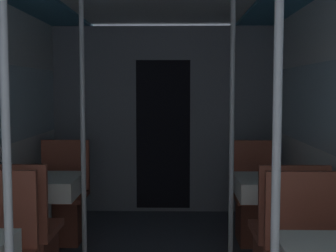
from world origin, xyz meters
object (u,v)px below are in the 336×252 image
(chair_left_near_1, at_px, (23,251))
(support_pole_right_0, at_px, (276,170))
(support_pole_left_0, at_px, (7,169))
(chair_right_far_1, at_px, (259,212))
(support_pole_left_1, at_px, (83,133))
(support_pole_right_1, at_px, (232,133))
(dining_table_right_1, at_px, (271,193))
(dining_table_left_1, at_px, (44,192))
(chair_left_far_1, at_px, (61,211))

(chair_left_near_1, xyz_separation_m, support_pole_right_0, (1.58, -1.18, 0.81))
(support_pole_left_0, relative_size, chair_right_far_1, 2.30)
(support_pole_right_0, bearing_deg, chair_right_far_1, 81.74)
(support_pole_left_1, xyz_separation_m, support_pole_right_1, (1.24, 0.00, 0.00))
(dining_table_right_1, xyz_separation_m, support_pole_right_1, (-0.34, 0.00, 0.50))
(support_pole_right_0, xyz_separation_m, dining_table_right_1, (0.34, 1.75, -0.50))
(support_pole_left_0, relative_size, dining_table_right_1, 3.01)
(chair_left_near_1, bearing_deg, dining_table_right_1, 16.43)
(support_pole_right_0, bearing_deg, dining_table_left_1, 132.07)
(dining_table_right_1, bearing_deg, support_pole_left_0, -132.07)
(support_pole_left_0, xyz_separation_m, support_pole_left_1, (0.00, 1.75, 0.00))
(support_pole_right_1, bearing_deg, support_pole_left_0, -125.40)
(support_pole_left_0, relative_size, support_pole_right_0, 1.00)
(support_pole_left_0, distance_m, dining_table_left_1, 1.85)
(chair_right_far_1, bearing_deg, support_pole_left_1, 19.67)
(dining_table_left_1, xyz_separation_m, support_pole_left_1, (0.34, 0.00, 0.50))
(support_pole_left_0, height_order, dining_table_right_1, support_pole_left_0)
(support_pole_left_1, distance_m, support_pole_right_1, 1.24)
(chair_left_far_1, relative_size, support_pole_right_1, 0.44)
(support_pole_right_0, bearing_deg, support_pole_left_0, 180.00)
(chair_left_near_1, xyz_separation_m, chair_right_far_1, (1.91, 1.13, 0.00))
(dining_table_right_1, bearing_deg, chair_left_far_1, 163.57)
(chair_left_far_1, distance_m, support_pole_right_1, 1.86)
(dining_table_left_1, relative_size, chair_left_far_1, 0.76)
(support_pole_left_0, bearing_deg, chair_left_far_1, 98.26)
(support_pole_left_1, height_order, chair_right_far_1, support_pole_left_1)
(dining_table_left_1, relative_size, support_pole_left_1, 0.33)
(dining_table_left_1, height_order, chair_left_far_1, chair_left_far_1)
(dining_table_right_1, height_order, support_pole_right_1, support_pole_right_1)
(support_pole_left_1, height_order, support_pole_right_1, same)
(dining_table_right_1, xyz_separation_m, chair_right_far_1, (0.00, 0.56, -0.31))
(support_pole_right_0, height_order, support_pole_right_1, same)
(chair_right_far_1, relative_size, support_pole_right_1, 0.44)
(dining_table_right_1, bearing_deg, chair_right_far_1, 90.00)
(chair_left_near_1, relative_size, support_pole_right_0, 0.44)
(support_pole_left_0, xyz_separation_m, chair_left_near_1, (-0.34, 1.18, -0.81))
(chair_left_near_1, height_order, support_pole_right_1, support_pole_right_1)
(dining_table_left_1, bearing_deg, support_pole_left_0, -79.14)
(support_pole_left_0, bearing_deg, dining_table_left_1, 100.86)
(chair_right_far_1, bearing_deg, support_pole_left_0, 55.69)
(dining_table_left_1, xyz_separation_m, chair_right_far_1, (1.91, 0.56, -0.31))
(chair_left_near_1, xyz_separation_m, support_pole_right_1, (1.58, 0.56, 0.81))
(dining_table_right_1, distance_m, chair_right_far_1, 0.64)
(support_pole_left_0, xyz_separation_m, dining_table_left_1, (-0.34, 1.75, -0.50))
(support_pole_left_0, height_order, support_pole_right_0, same)
(chair_left_near_1, distance_m, support_pole_right_1, 1.86)
(support_pole_left_0, relative_size, chair_left_far_1, 2.30)
(support_pole_left_1, distance_m, dining_table_right_1, 1.65)
(support_pole_left_0, distance_m, support_pole_right_1, 2.14)
(support_pole_left_1, bearing_deg, support_pole_left_0, -90.00)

